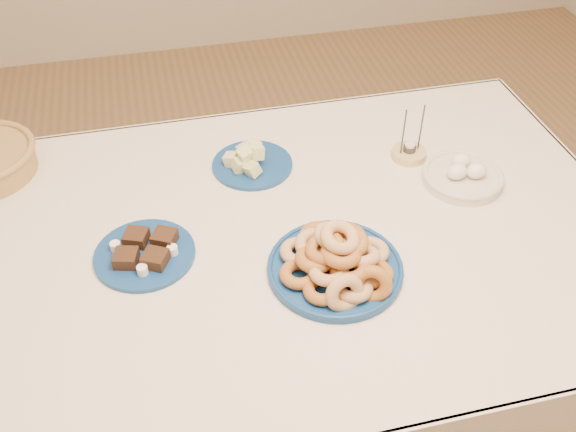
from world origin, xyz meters
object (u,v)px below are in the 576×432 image
at_px(brownie_plate, 145,252).
at_px(candle_holder, 409,153).
at_px(egg_bowl, 463,175).
at_px(melon_plate, 251,159).
at_px(dining_table, 283,264).
at_px(donut_platter, 337,261).

distance_m(brownie_plate, candle_holder, 0.76).
bearing_deg(candle_holder, egg_bowl, -55.02).
xyz_separation_m(melon_plate, egg_bowl, (0.52, -0.19, -0.00)).
distance_m(dining_table, egg_bowl, 0.52).
bearing_deg(melon_plate, donut_platter, -75.50).
bearing_deg(brownie_plate, egg_bowl, 5.86).
xyz_separation_m(melon_plate, candle_holder, (0.43, -0.06, -0.01)).
xyz_separation_m(donut_platter, candle_holder, (0.32, 0.37, -0.02)).
bearing_deg(brownie_plate, donut_platter, -20.28).
relative_size(dining_table, egg_bowl, 7.70).
bearing_deg(melon_plate, egg_bowl, -20.13).
distance_m(melon_plate, brownie_plate, 0.41).
bearing_deg(dining_table, egg_bowl, 9.53).
relative_size(dining_table, donut_platter, 5.43).
distance_m(dining_table, melon_plate, 0.31).
height_order(donut_platter, brownie_plate, donut_platter).
bearing_deg(melon_plate, dining_table, -84.95).
height_order(dining_table, donut_platter, donut_platter).
relative_size(melon_plate, candle_holder, 1.53).
distance_m(brownie_plate, egg_bowl, 0.83).
bearing_deg(donut_platter, melon_plate, 104.50).
bearing_deg(melon_plate, candle_holder, -7.48).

